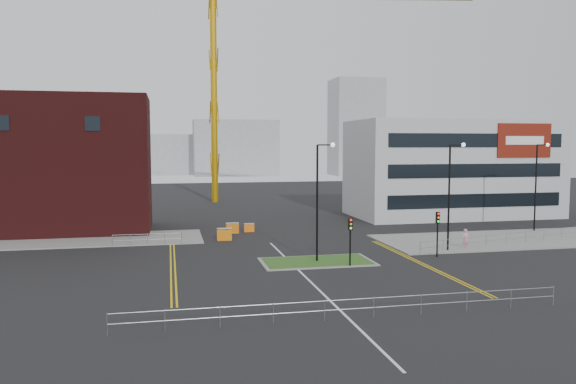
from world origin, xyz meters
The scene contains 29 objects.
ground centered at (0.00, 0.00, 0.00)m, with size 200.00×200.00×0.00m, color black.
pavement_left centered at (-20.00, 22.00, 0.06)m, with size 28.00×8.00×0.12m, color slate.
pavement_right centered at (22.00, 14.00, 0.06)m, with size 24.00×10.00×0.12m, color slate.
island_kerb centered at (2.00, 8.00, 0.04)m, with size 8.60×4.60×0.08m, color slate.
grass_island centered at (2.00, 8.00, 0.06)m, with size 8.00×4.00×0.12m, color #224F1A.
brick_building centered at (-22.97, 28.00, 6.85)m, with size 24.20×10.07×14.24m.
office_block centered at (26.01, 31.97, 6.00)m, with size 25.00×12.20×12.00m.
tower_crane centered at (3.82, 53.94, 25.39)m, with size 52.33×10.45×36.70m.
streetlamp_island centered at (2.22, 8.00, 5.41)m, with size 1.46×0.36×9.18m.
streetlamp_right_near centered at (14.22, 10.00, 5.41)m, with size 1.46×0.36×9.18m.
streetlamp_right_far centered at (28.22, 18.00, 5.41)m, with size 1.46×0.36×9.18m.
traffic_light_island centered at (4.00, 5.98, 2.57)m, with size 0.28×0.33×3.65m.
traffic_light_right centered at (12.00, 7.98, 2.57)m, with size 0.28×0.33×3.65m.
railing_front centered at (0.00, -6.00, 0.78)m, with size 24.05×0.05×1.10m.
railing_left centered at (-11.00, 18.00, 0.74)m, with size 6.05×0.05×1.10m.
railing_right centered at (20.50, 11.50, 0.78)m, with size 19.05×5.05×1.10m.
centre_line centered at (0.00, 2.00, 0.01)m, with size 0.15×30.00×0.01m, color silver.
yellow_left_a centered at (-9.00, 10.00, 0.01)m, with size 0.12×24.00×0.01m, color gold.
yellow_left_b centered at (-8.70, 10.00, 0.01)m, with size 0.12×24.00×0.01m, color gold.
yellow_right_a centered at (9.50, 6.00, 0.01)m, with size 0.12×20.00×0.01m, color gold.
yellow_right_b centered at (9.80, 6.00, 0.01)m, with size 0.12×20.00×0.01m, color gold.
skyline_a centered at (-40.00, 120.00, 11.00)m, with size 18.00×12.00×22.00m, color gray.
skyline_b centered at (10.00, 130.00, 8.00)m, with size 24.00×12.00×16.00m, color gray.
skyline_c centered at (45.00, 125.00, 14.00)m, with size 14.00×12.00×28.00m, color gray.
skyline_d centered at (-8.00, 140.00, 6.00)m, with size 30.00×12.00×12.00m, color gray.
pedestrian centered at (16.09, 10.75, 0.87)m, with size 0.63×0.41×1.73m, color pink.
barrier_left centered at (-2.80, 23.39, 0.59)m, with size 1.31×0.52×1.08m.
barrier_mid centered at (-4.00, 19.37, 0.63)m, with size 1.40×0.53×1.16m.
barrier_right centered at (-1.00, 24.00, 0.48)m, with size 1.06×0.37×0.89m.
Camera 1 is at (-9.01, -33.08, 9.03)m, focal length 35.00 mm.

